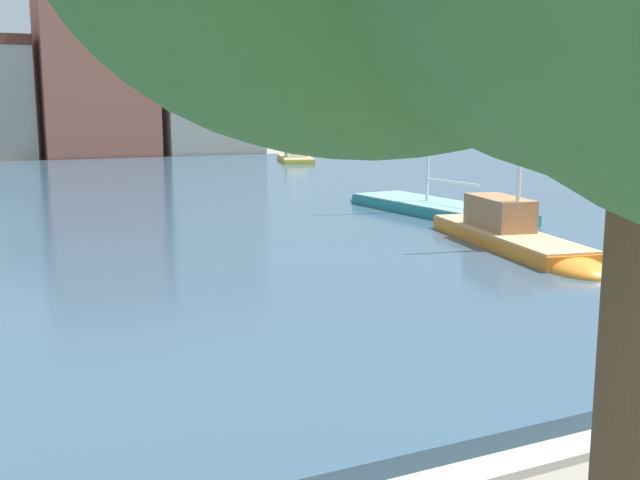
{
  "coord_description": "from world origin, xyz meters",
  "views": [
    {
      "loc": [
        -3.42,
        0.0,
        4.35
      ],
      "look_at": [
        1.96,
        11.0,
        2.2
      ],
      "focal_mm": 42.95,
      "sensor_mm": 36.0,
      "label": 1
    }
  ],
  "objects": [
    {
      "name": "sailboat_orange",
      "position": [
        10.82,
        16.59,
        0.58
      ],
      "size": [
        3.21,
        8.36,
        7.0
      ],
      "color": "orange",
      "rests_on": "ground"
    },
    {
      "name": "harbor_water",
      "position": [
        0.0,
        33.44,
        0.19
      ],
      "size": [
        85.95,
        52.89,
        0.38
      ],
      "primitive_type": "cube",
      "color": "#334C60",
      "rests_on": "ground"
    },
    {
      "name": "townhouse_wide_warehouse",
      "position": [
        16.88,
        63.07,
        6.77
      ],
      "size": [
        8.31,
        6.14,
        13.51
      ],
      "color": "gray",
      "rests_on": "ground"
    },
    {
      "name": "sailboat_yellow",
      "position": [
        19.62,
        51.4,
        0.56
      ],
      "size": [
        4.31,
        7.86,
        5.83
      ],
      "color": "gold",
      "rests_on": "ground"
    },
    {
      "name": "sailboat_teal",
      "position": [
        12.87,
        24.35,
        0.42
      ],
      "size": [
        2.8,
        9.65,
        9.08
      ],
      "color": "teal",
      "rests_on": "ground"
    },
    {
      "name": "townhouse_corner_house",
      "position": [
        7.76,
        63.06,
        6.83
      ],
      "size": [
        8.87,
        6.18,
        13.64
      ],
      "color": "#8E5142",
      "rests_on": "ground"
    }
  ]
}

